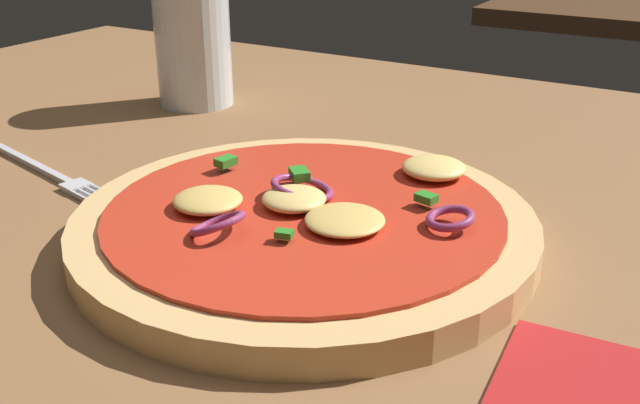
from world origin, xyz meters
name	(u,v)px	position (x,y,z in m)	size (l,w,h in m)	color
dining_table	(218,258)	(0.00, 0.00, 0.02)	(1.24, 1.03, 0.03)	brown
pizza	(305,224)	(0.05, 0.02, 0.04)	(0.30, 0.30, 0.04)	tan
fork	(53,175)	(-0.17, 0.02, 0.03)	(0.17, 0.05, 0.01)	silver
beer_glass	(193,39)	(-0.21, 0.24, 0.10)	(0.08, 0.08, 0.15)	silver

